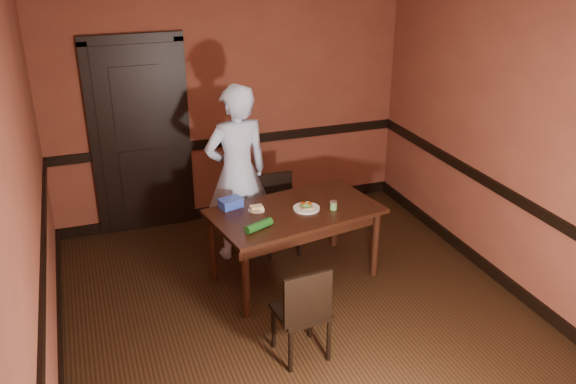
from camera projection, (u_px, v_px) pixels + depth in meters
floor at (302, 317)px, 5.32m from camera, size 4.00×4.50×0.01m
wall_back at (230, 102)px, 6.72m from camera, size 4.00×0.02×2.70m
wall_front at (476, 344)px, 2.84m from camera, size 4.00×0.02×2.70m
wall_left at (30, 211)px, 4.16m from camera, size 0.02×4.50×2.70m
wall_right at (513, 145)px, 5.40m from camera, size 0.02×4.50×2.70m
dado_back at (232, 141)px, 6.88m from camera, size 4.00×0.03×0.10m
dado_left at (43, 268)px, 4.34m from camera, size 0.03×4.50×0.10m
dado_right at (505, 192)px, 5.57m from camera, size 0.03×4.50×0.10m
baseboard_back at (234, 208)px, 7.22m from camera, size 4.00×0.03×0.12m
baseboard_left at (61, 362)px, 4.68m from camera, size 0.03×4.50×0.12m
baseboard_right at (492, 271)px, 5.91m from camera, size 0.03×4.50×0.12m
door at (141, 135)px, 6.48m from camera, size 1.05×0.07×2.20m
dining_table at (295, 244)px, 5.79m from camera, size 1.67×1.12×0.72m
chair_far at (280, 216)px, 6.24m from camera, size 0.38×0.38×0.82m
chair_near at (301, 310)px, 4.71m from camera, size 0.42×0.42×0.83m
person at (237, 173)px, 6.00m from camera, size 0.71×0.51×1.79m
sandwich_plate at (306, 207)px, 5.65m from camera, size 0.25×0.25×0.06m
sauce_jar at (333, 205)px, 5.63m from camera, size 0.07×0.07×0.08m
cheese_saucer at (256, 209)px, 5.61m from camera, size 0.15×0.15×0.05m
food_tub at (231, 203)px, 5.67m from camera, size 0.24×0.20×0.09m
wrapped_veg at (259, 226)px, 5.26m from camera, size 0.28×0.18×0.08m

